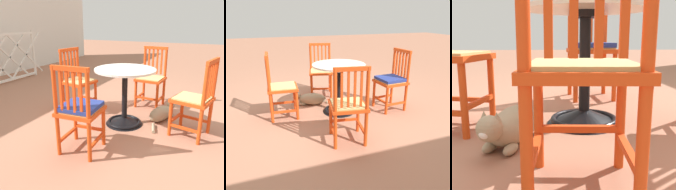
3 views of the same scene
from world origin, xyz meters
The scene contains 7 objects.
ground_plane centered at (0.00, 0.00, 0.00)m, with size 24.00×24.00×0.00m, color #A36B51.
cafe_table centered at (-0.12, 0.18, 0.28)m, with size 0.76×0.76×0.73m.
orange_chair_facing_out centered at (0.70, 0.07, 0.43)m, with size 0.43×0.43×0.91m.
orange_chair_at_corner centered at (0.07, 1.01, 0.43)m, with size 0.46×0.46×0.91m.
orange_chair_tucked_in centered at (-0.92, 0.34, 0.45)m, with size 0.43×0.43×0.91m.
orange_chair_near_fence centered at (-0.08, -0.66, 0.43)m, with size 0.48×0.48×0.91m.
tabby_cat centered at (0.22, -0.24, 0.10)m, with size 0.74×0.33×0.23m.
Camera 2 is at (0.95, 3.12, 1.40)m, focal length 35.90 mm.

